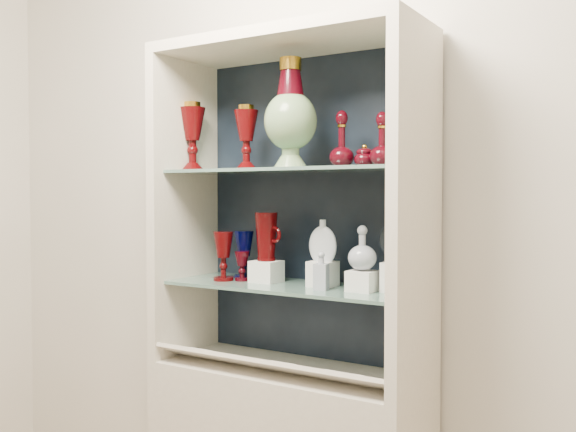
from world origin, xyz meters
The scene contains 30 objects.
wall_back centered at (0.00, 1.75, 1.40)m, with size 3.50×0.02×2.80m, color beige.
cabinet_back_panel centered at (0.00, 1.72, 1.32)m, with size 0.98×0.02×1.15m, color black.
cabinet_side_left centered at (-0.48, 1.53, 1.32)m, with size 0.04×0.40×1.15m, color beige.
cabinet_side_right centered at (0.48, 1.53, 1.32)m, with size 0.04×0.40×1.15m, color beige.
cabinet_top_cap centered at (0.00, 1.53, 1.92)m, with size 1.00×0.40×0.04m, color beige.
shelf_lower centered at (0.00, 1.55, 1.04)m, with size 0.92×0.34×0.01m, color slate.
shelf_upper centered at (0.00, 1.55, 1.46)m, with size 0.92×0.34×0.01m, color slate.
label_ledge centered at (0.00, 1.42, 0.78)m, with size 0.92×0.18×0.01m, color beige.
label_card_0 centered at (0.28, 1.42, 0.80)m, with size 0.10×0.07×0.00m, color white.
label_card_1 centered at (-0.29, 1.42, 0.80)m, with size 0.10×0.07×0.00m, color white.
label_card_2 centered at (0.07, 1.42, 0.80)m, with size 0.10×0.07×0.00m, color white.
label_card_3 centered at (0.31, 1.42, 0.80)m, with size 0.10×0.07×0.00m, color white.
pedestal_lamp_left centered at (-0.44, 1.53, 1.60)m, with size 0.10×0.10×0.27m, color #490405, non-canonical shape.
pedestal_lamp_right centered at (-0.18, 1.53, 1.59)m, with size 0.09×0.09×0.24m, color #490405, non-canonical shape.
enamel_urn centered at (0.03, 1.49, 1.66)m, with size 0.19×0.19×0.38m, color #0A4A2A, non-canonical shape.
ruby_decanter_a centered at (0.19, 1.57, 1.58)m, with size 0.09×0.09×0.22m, color #3B030B, non-canonical shape.
ruby_decanter_b centered at (0.36, 1.55, 1.57)m, with size 0.08×0.08×0.19m, color #3B030B, non-canonical shape.
lidded_bowl centered at (0.28, 1.58, 1.51)m, with size 0.07×0.07×0.08m, color #3B030B, non-canonical shape.
cobalt_goblet centered at (-0.25, 1.61, 1.14)m, with size 0.08×0.08×0.18m, color #03053C, non-canonical shape.
ruby_goblet_tall centered at (-0.28, 1.51, 1.14)m, with size 0.08×0.08×0.19m, color #490405, non-canonical shape.
ruby_goblet_small centered at (-0.21, 1.54, 1.11)m, with size 0.06×0.06×0.11m, color #3B030B, non-canonical shape.
riser_ruby_pitcher centered at (-0.11, 1.56, 1.09)m, with size 0.10×0.10×0.08m, color silver.
ruby_pitcher centered at (-0.11, 1.56, 1.22)m, with size 0.14×0.09×0.18m, color #490405, non-canonical shape.
clear_square_bottle centered at (0.16, 1.50, 1.12)m, with size 0.05×0.05×0.13m, color #939BA8, non-canonical shape.
riser_flat_flask centered at (0.12, 1.57, 1.09)m, with size 0.09×0.09×0.09m, color silver.
flat_flask centered at (0.12, 1.57, 1.22)m, with size 0.11×0.04×0.15m, color silver, non-canonical shape.
riser_clear_round_decanter centered at (0.29, 1.54, 1.08)m, with size 0.09×0.09×0.07m, color silver.
clear_round_decanter centered at (0.29, 1.54, 1.19)m, with size 0.10×0.10×0.15m, color #939BA8, non-canonical shape.
riser_cameo_medallion centered at (0.39, 1.58, 1.10)m, with size 0.08×0.08×0.10m, color silver.
cameo_medallion centered at (0.39, 1.58, 1.22)m, with size 0.11×0.04×0.13m, color black, non-canonical shape.
Camera 1 is at (1.21, -0.42, 1.38)m, focal length 40.00 mm.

